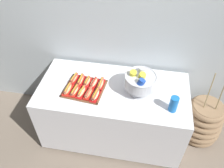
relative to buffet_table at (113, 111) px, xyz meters
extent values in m
plane|color=#7A6B5B|center=(0.00, 0.00, -0.41)|extent=(10.00, 10.00, 0.00)
cube|color=#B2BCC1|center=(0.00, 0.48, 0.89)|extent=(6.00, 0.10, 2.60)
cube|color=silver|center=(0.00, 0.00, 0.00)|extent=(1.59, 0.78, 0.74)
cylinder|color=black|center=(-0.66, -0.26, -0.39)|extent=(0.05, 0.05, 0.04)
cylinder|color=black|center=(0.66, -0.26, -0.39)|extent=(0.05, 0.05, 0.04)
cylinder|color=black|center=(-0.66, 0.26, -0.39)|extent=(0.05, 0.05, 0.04)
cylinder|color=black|center=(0.66, 0.26, -0.39)|extent=(0.05, 0.05, 0.04)
cylinder|color=#896B4C|center=(1.06, 0.15, -0.14)|extent=(0.34, 0.34, 0.54)
torus|color=#896B4C|center=(1.06, 0.15, -0.36)|extent=(0.45, 0.45, 0.08)
torus|color=#896B4C|center=(1.06, 0.15, -0.27)|extent=(0.48, 0.48, 0.08)
torus|color=#896B4C|center=(1.06, 0.15, -0.18)|extent=(0.47, 0.47, 0.08)
torus|color=#896B4C|center=(1.06, 0.15, -0.10)|extent=(0.44, 0.44, 0.08)
torus|color=#896B4C|center=(1.06, 0.15, -0.01)|extent=(0.42, 0.42, 0.08)
torus|color=#896B4C|center=(1.06, 0.15, 0.08)|extent=(0.40, 0.40, 0.08)
cylinder|color=#937F56|center=(1.11, 0.12, 0.36)|extent=(0.04, 0.02, 0.45)
cylinder|color=#937F56|center=(1.00, 0.15, 0.35)|extent=(0.01, 0.07, 0.45)
cube|color=brown|center=(-0.30, -0.06, 0.37)|extent=(0.44, 0.40, 0.01)
cube|color=brown|center=(-0.31, -0.23, 0.38)|extent=(0.40, 0.06, 0.01)
cube|color=brown|center=(-0.28, 0.12, 0.38)|extent=(0.40, 0.06, 0.01)
cube|color=brown|center=(-0.49, -0.04, 0.38)|extent=(0.05, 0.36, 0.01)
cube|color=brown|center=(-0.10, -0.08, 0.38)|extent=(0.05, 0.36, 0.01)
cube|color=red|center=(-0.45, -0.12, 0.39)|extent=(0.08, 0.18, 0.02)
ellipsoid|color=tan|center=(-0.45, -0.12, 0.41)|extent=(0.07, 0.16, 0.04)
cylinder|color=#9E4C38|center=(-0.45, -0.12, 0.42)|extent=(0.04, 0.15, 0.03)
cylinder|color=yellow|center=(-0.45, -0.12, 0.44)|extent=(0.02, 0.13, 0.01)
cube|color=red|center=(-0.38, -0.13, 0.39)|extent=(0.09, 0.17, 0.02)
ellipsoid|color=#E0BC7F|center=(-0.38, -0.13, 0.41)|extent=(0.07, 0.16, 0.04)
cylinder|color=brown|center=(-0.38, -0.13, 0.42)|extent=(0.05, 0.15, 0.03)
cylinder|color=yellow|center=(-0.38, -0.13, 0.43)|extent=(0.03, 0.13, 0.01)
cube|color=red|center=(-0.30, -0.14, 0.39)|extent=(0.09, 0.18, 0.02)
ellipsoid|color=#E0BC7F|center=(-0.30, -0.14, 0.41)|extent=(0.08, 0.16, 0.04)
cylinder|color=#A8563D|center=(-0.30, -0.14, 0.42)|extent=(0.05, 0.15, 0.03)
cylinder|color=yellow|center=(-0.30, -0.14, 0.43)|extent=(0.03, 0.12, 0.01)
cube|color=red|center=(-0.23, -0.15, 0.39)|extent=(0.08, 0.16, 0.02)
ellipsoid|color=tan|center=(-0.23, -0.15, 0.41)|extent=(0.07, 0.15, 0.04)
cylinder|color=#A8563D|center=(-0.23, -0.15, 0.42)|extent=(0.05, 0.14, 0.03)
cylinder|color=red|center=(-0.23, -0.15, 0.44)|extent=(0.03, 0.11, 0.01)
cube|color=#B21414|center=(-0.15, -0.15, 0.39)|extent=(0.09, 0.19, 0.02)
ellipsoid|color=beige|center=(-0.15, -0.15, 0.41)|extent=(0.08, 0.17, 0.04)
cylinder|color=brown|center=(-0.15, -0.15, 0.42)|extent=(0.05, 0.17, 0.03)
cylinder|color=yellow|center=(-0.15, -0.15, 0.44)|extent=(0.03, 0.14, 0.01)
cube|color=red|center=(-0.44, 0.04, 0.39)|extent=(0.08, 0.17, 0.02)
ellipsoid|color=#E0BC7F|center=(-0.44, 0.04, 0.41)|extent=(0.07, 0.16, 0.04)
cylinder|color=brown|center=(-0.44, 0.04, 0.42)|extent=(0.05, 0.15, 0.03)
cylinder|color=yellow|center=(-0.44, 0.04, 0.44)|extent=(0.03, 0.12, 0.01)
cube|color=red|center=(-0.36, 0.03, 0.39)|extent=(0.07, 0.18, 0.02)
ellipsoid|color=#E0BC7F|center=(-0.36, 0.03, 0.41)|extent=(0.05, 0.17, 0.04)
cylinder|color=brown|center=(-0.36, 0.03, 0.42)|extent=(0.04, 0.16, 0.03)
cylinder|color=yellow|center=(-0.36, 0.03, 0.43)|extent=(0.01, 0.14, 0.01)
cube|color=red|center=(-0.29, 0.03, 0.39)|extent=(0.08, 0.16, 0.02)
ellipsoid|color=tan|center=(-0.29, 0.03, 0.41)|extent=(0.07, 0.15, 0.04)
cylinder|color=brown|center=(-0.29, 0.03, 0.42)|extent=(0.04, 0.13, 0.03)
cylinder|color=yellow|center=(-0.29, 0.03, 0.43)|extent=(0.02, 0.11, 0.01)
cube|color=#B21414|center=(-0.21, 0.02, 0.39)|extent=(0.09, 0.17, 0.02)
ellipsoid|color=beige|center=(-0.21, 0.02, 0.41)|extent=(0.07, 0.16, 0.04)
cylinder|color=#9E4C38|center=(-0.21, 0.02, 0.42)|extent=(0.05, 0.14, 0.03)
cylinder|color=red|center=(-0.21, 0.02, 0.43)|extent=(0.03, 0.12, 0.01)
cube|color=red|center=(-0.14, 0.01, 0.39)|extent=(0.07, 0.18, 0.02)
ellipsoid|color=#E0BC7F|center=(-0.14, 0.01, 0.41)|extent=(0.06, 0.17, 0.04)
cylinder|color=#9E4C38|center=(-0.14, 0.01, 0.42)|extent=(0.04, 0.17, 0.03)
cylinder|color=yellow|center=(-0.14, 0.01, 0.43)|extent=(0.02, 0.14, 0.01)
cylinder|color=silver|center=(0.27, -0.01, 0.38)|extent=(0.21, 0.21, 0.02)
cone|color=silver|center=(0.27, -0.01, 0.42)|extent=(0.07, 0.07, 0.08)
cylinder|color=silver|center=(0.27, -0.01, 0.53)|extent=(0.31, 0.31, 0.13)
torus|color=silver|center=(0.27, -0.01, 0.59)|extent=(0.32, 0.32, 0.02)
cylinder|color=yellow|center=(0.28, -0.01, 0.57)|extent=(0.11, 0.12, 0.14)
cylinder|color=#B7BCC6|center=(0.27, 0.05, 0.57)|extent=(0.10, 0.11, 0.14)
cylinder|color=yellow|center=(0.19, 0.01, 0.57)|extent=(0.10, 0.12, 0.14)
cylinder|color=#1E47B2|center=(0.27, -0.11, 0.57)|extent=(0.13, 0.10, 0.15)
cylinder|color=blue|center=(0.60, -0.19, 0.42)|extent=(0.08, 0.08, 0.11)
cylinder|color=blue|center=(0.60, -0.19, 0.44)|extent=(0.08, 0.08, 0.11)
cylinder|color=blue|center=(0.60, -0.19, 0.46)|extent=(0.08, 0.08, 0.11)
cylinder|color=blue|center=(0.60, -0.19, 0.48)|extent=(0.08, 0.08, 0.11)
camera|label=1|loc=(0.28, -1.66, 2.04)|focal=36.27mm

